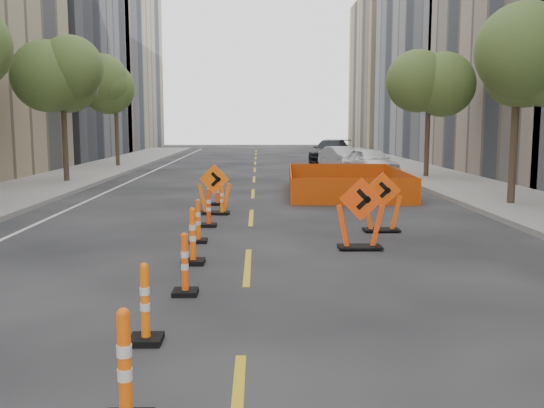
{
  "coord_description": "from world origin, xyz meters",
  "views": [
    {
      "loc": [
        0.21,
        -7.29,
        2.71
      ],
      "look_at": [
        0.48,
        4.74,
        1.1
      ],
      "focal_mm": 40.0,
      "sensor_mm": 36.0,
      "label": 1
    }
  ],
  "objects_px": {
    "chevron_sign_right": "(382,202)",
    "channelizer_7": "(222,199)",
    "channelizer_5": "(198,221)",
    "channelizer_1": "(125,369)",
    "channelizer_4": "(193,236)",
    "chevron_sign_center": "(360,213)",
    "chevron_sign_left": "(215,189)",
    "channelizer_6": "(209,207)",
    "channelizer_8": "(218,190)",
    "parked_car_far": "(331,151)",
    "parked_car_mid": "(342,158)",
    "channelizer_3": "(185,264)",
    "parked_car_near": "(370,162)",
    "channelizer_2": "(145,303)"
  },
  "relations": [
    {
      "from": "channelizer_3",
      "to": "channelizer_8",
      "type": "xyz_separation_m",
      "value": [
        -0.19,
        10.64,
        0.02
      ]
    },
    {
      "from": "chevron_sign_left",
      "to": "channelizer_6",
      "type": "bearing_deg",
      "value": -78.72
    },
    {
      "from": "chevron_sign_right",
      "to": "channelizer_7",
      "type": "bearing_deg",
      "value": 149.03
    },
    {
      "from": "parked_car_mid",
      "to": "parked_car_far",
      "type": "distance_m",
      "value": 5.37
    },
    {
      "from": "chevron_sign_right",
      "to": "parked_car_far",
      "type": "distance_m",
      "value": 26.47
    },
    {
      "from": "chevron_sign_left",
      "to": "parked_car_near",
      "type": "xyz_separation_m",
      "value": [
        7.09,
        13.16,
        -0.01
      ]
    },
    {
      "from": "chevron_sign_left",
      "to": "parked_car_near",
      "type": "height_order",
      "value": "chevron_sign_left"
    },
    {
      "from": "channelizer_2",
      "to": "parked_car_near",
      "type": "xyz_separation_m",
      "value": [
        7.18,
        23.94,
        0.23
      ]
    },
    {
      "from": "chevron_sign_center",
      "to": "channelizer_6",
      "type": "bearing_deg",
      "value": 158.34
    },
    {
      "from": "channelizer_1",
      "to": "channelizer_5",
      "type": "relative_size",
      "value": 1.11
    },
    {
      "from": "chevron_sign_right",
      "to": "channelizer_8",
      "type": "bearing_deg",
      "value": 135.46
    },
    {
      "from": "channelizer_4",
      "to": "channelizer_6",
      "type": "relative_size",
      "value": 1.08
    },
    {
      "from": "chevron_sign_right",
      "to": "parked_car_far",
      "type": "relative_size",
      "value": 0.27
    },
    {
      "from": "channelizer_1",
      "to": "parked_car_near",
      "type": "relative_size",
      "value": 0.26
    },
    {
      "from": "channelizer_7",
      "to": "chevron_sign_left",
      "type": "height_order",
      "value": "chevron_sign_left"
    },
    {
      "from": "chevron_sign_right",
      "to": "parked_car_mid",
      "type": "distance_m",
      "value": 21.12
    },
    {
      "from": "chevron_sign_center",
      "to": "parked_car_near",
      "type": "distance_m",
      "value": 18.71
    },
    {
      "from": "channelizer_5",
      "to": "channelizer_7",
      "type": "distance_m",
      "value": 4.26
    },
    {
      "from": "channelizer_4",
      "to": "parked_car_mid",
      "type": "distance_m",
      "value": 25.25
    },
    {
      "from": "channelizer_5",
      "to": "parked_car_mid",
      "type": "relative_size",
      "value": 0.25
    },
    {
      "from": "channelizer_2",
      "to": "chevron_sign_left",
      "type": "bearing_deg",
      "value": 89.53
    },
    {
      "from": "channelizer_3",
      "to": "parked_car_near",
      "type": "bearing_deg",
      "value": 72.33
    },
    {
      "from": "channelizer_5",
      "to": "chevron_sign_right",
      "type": "distance_m",
      "value": 4.66
    },
    {
      "from": "channelizer_8",
      "to": "chevron_sign_left",
      "type": "relative_size",
      "value": 0.69
    },
    {
      "from": "channelizer_5",
      "to": "channelizer_7",
      "type": "relative_size",
      "value": 1.08
    },
    {
      "from": "chevron_sign_center",
      "to": "chevron_sign_right",
      "type": "xyz_separation_m",
      "value": [
        0.9,
        2.11,
        -0.03
      ]
    },
    {
      "from": "channelizer_4",
      "to": "channelizer_5",
      "type": "distance_m",
      "value": 2.13
    },
    {
      "from": "chevron_sign_center",
      "to": "chevron_sign_right",
      "type": "height_order",
      "value": "chevron_sign_center"
    },
    {
      "from": "channelizer_6",
      "to": "chevron_sign_right",
      "type": "height_order",
      "value": "chevron_sign_right"
    },
    {
      "from": "channelizer_2",
      "to": "parked_car_far",
      "type": "distance_m",
      "value": 34.69
    },
    {
      "from": "channelizer_1",
      "to": "channelizer_4",
      "type": "xyz_separation_m",
      "value": [
        -0.08,
        6.38,
        -0.0
      ]
    },
    {
      "from": "channelizer_8",
      "to": "parked_car_far",
      "type": "distance_m",
      "value": 22.25
    },
    {
      "from": "chevron_sign_right",
      "to": "channelizer_2",
      "type": "bearing_deg",
      "value": -116.11
    },
    {
      "from": "chevron_sign_right",
      "to": "chevron_sign_center",
      "type": "bearing_deg",
      "value": -108.78
    },
    {
      "from": "channelizer_7",
      "to": "parked_car_mid",
      "type": "height_order",
      "value": "parked_car_mid"
    },
    {
      "from": "channelizer_5",
      "to": "channelizer_7",
      "type": "bearing_deg",
      "value": 86.15
    },
    {
      "from": "channelizer_5",
      "to": "parked_car_near",
      "type": "xyz_separation_m",
      "value": [
        7.15,
        17.56,
        0.24
      ]
    },
    {
      "from": "channelizer_6",
      "to": "channelizer_7",
      "type": "xyz_separation_m",
      "value": [
        0.22,
        2.13,
        -0.05
      ]
    },
    {
      "from": "chevron_sign_left",
      "to": "chevron_sign_center",
      "type": "height_order",
      "value": "chevron_sign_center"
    },
    {
      "from": "parked_car_mid",
      "to": "channelizer_6",
      "type": "bearing_deg",
      "value": -124.34
    },
    {
      "from": "chevron_sign_left",
      "to": "channelizer_5",
      "type": "bearing_deg",
      "value": -79.65
    },
    {
      "from": "channelizer_1",
      "to": "channelizer_5",
      "type": "distance_m",
      "value": 8.51
    },
    {
      "from": "chevron_sign_left",
      "to": "parked_car_far",
      "type": "xyz_separation_m",
      "value": [
        6.3,
        23.31,
        0.05
      ]
    },
    {
      "from": "chevron_sign_center",
      "to": "parked_car_far",
      "type": "xyz_separation_m",
      "value": [
        2.79,
        28.52,
        0.02
      ]
    },
    {
      "from": "chevron_sign_center",
      "to": "chevron_sign_right",
      "type": "distance_m",
      "value": 2.3
    },
    {
      "from": "parked_car_far",
      "to": "chevron_sign_center",
      "type": "bearing_deg",
      "value": -78.28
    },
    {
      "from": "channelizer_3",
      "to": "channelizer_7",
      "type": "relative_size",
      "value": 1.09
    },
    {
      "from": "channelizer_4",
      "to": "chevron_sign_right",
      "type": "xyz_separation_m",
      "value": [
        4.36,
        3.43,
        0.2
      ]
    },
    {
      "from": "channelizer_1",
      "to": "chevron_sign_left",
      "type": "distance_m",
      "value": 12.91
    },
    {
      "from": "channelizer_4",
      "to": "chevron_sign_right",
      "type": "height_order",
      "value": "chevron_sign_right"
    }
  ]
}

